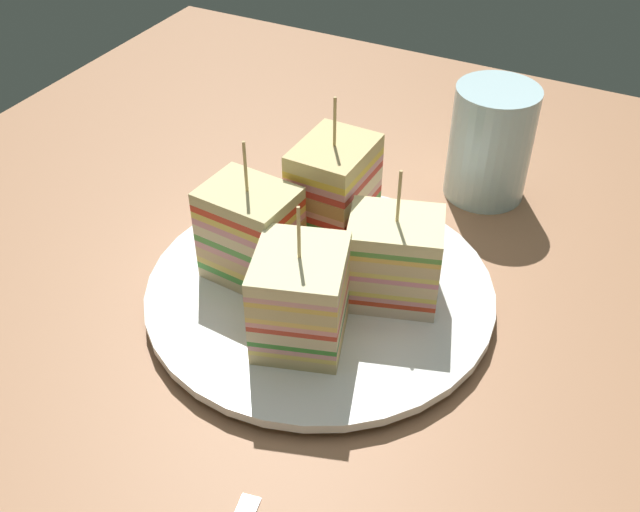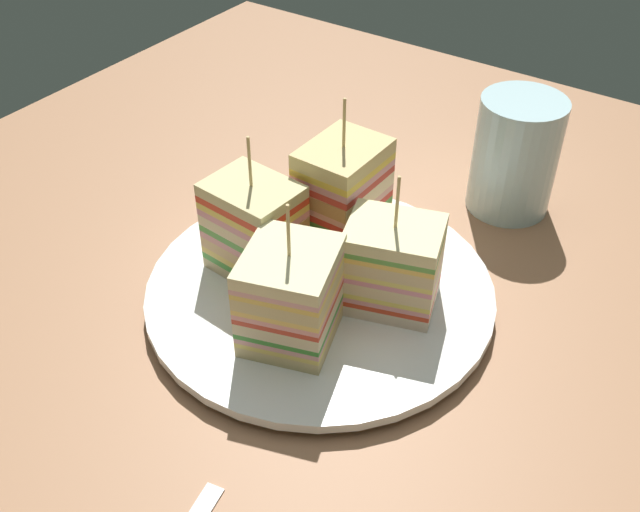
# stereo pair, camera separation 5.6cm
# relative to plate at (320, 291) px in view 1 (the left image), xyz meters

# --- Properties ---
(ground_plane) EXTENTS (0.91, 0.95, 0.02)m
(ground_plane) POSITION_rel_plate_xyz_m (0.00, 0.00, -0.02)
(ground_plane) COLOR #A16F4D
(plate) EXTENTS (0.27, 0.27, 0.01)m
(plate) POSITION_rel_plate_xyz_m (0.00, 0.00, 0.00)
(plate) COLOR white
(plate) RESTS_ON ground_plane
(sandwich_wedge_0) EXTENTS (0.05, 0.07, 0.13)m
(sandwich_wedge_0) POSITION_rel_plate_xyz_m (0.02, -0.05, 0.05)
(sandwich_wedge_0) COLOR beige
(sandwich_wedge_0) RESTS_ON plate
(sandwich_wedge_1) EXTENTS (0.07, 0.06, 0.12)m
(sandwich_wedge_1) POSITION_rel_plate_xyz_m (0.05, 0.01, 0.04)
(sandwich_wedge_1) COLOR beige
(sandwich_wedge_1) RESTS_ON plate
(sandwich_wedge_2) EXTENTS (0.08, 0.08, 0.11)m
(sandwich_wedge_2) POSITION_rel_plate_xyz_m (-0.01, 0.05, 0.04)
(sandwich_wedge_2) COLOR #D9BA7D
(sandwich_wedge_2) RESTS_ON plate
(sandwich_wedge_3) EXTENTS (0.08, 0.07, 0.11)m
(sandwich_wedge_3) POSITION_rel_plate_xyz_m (-0.05, -0.02, 0.04)
(sandwich_wedge_3) COLOR beige
(sandwich_wedge_3) RESTS_ON plate
(chip_pile) EXTENTS (0.07, 0.07, 0.03)m
(chip_pile) POSITION_rel_plate_xyz_m (-0.00, -0.01, 0.02)
(chip_pile) COLOR #F0D573
(chip_pile) RESTS_ON plate
(drinking_glass) EXTENTS (0.07, 0.07, 0.11)m
(drinking_glass) POSITION_rel_plate_xyz_m (-0.07, -0.20, 0.04)
(drinking_glass) COLOR silver
(drinking_glass) RESTS_ON ground_plane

